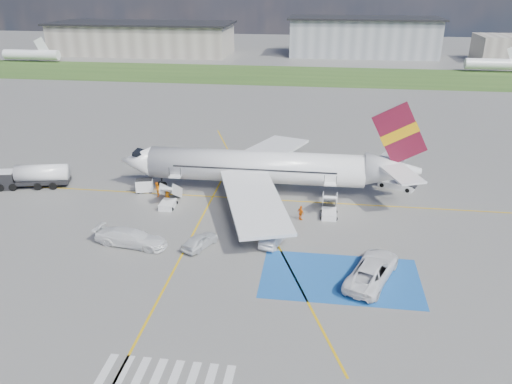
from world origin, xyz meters
TOP-DOWN VIEW (x-y plane):
  - ground at (0.00, 0.00)m, footprint 400.00×400.00m
  - grass_strip at (0.00, 95.00)m, footprint 400.00×30.00m
  - taxiway_line_main at (0.00, 12.00)m, footprint 120.00×0.20m
  - taxiway_line_cross at (-5.00, -10.00)m, footprint 0.20×60.00m
  - taxiway_line_diag at (0.00, 12.00)m, footprint 20.71×56.45m
  - staging_box at (10.00, -4.00)m, footprint 14.00×8.00m
  - crosswalk at (-1.80, -18.00)m, footprint 9.00×4.00m
  - terminal_west at (-55.00, 130.00)m, footprint 60.00×22.00m
  - terminal_centre at (20.00, 135.00)m, footprint 48.00×18.00m
  - airliner at (1.51, 14.00)m, footprint 36.81×32.95m
  - airstairs_fwd at (-9.50, 8.70)m, footprint 1.90×5.20m
  - airstairs_aft at (9.00, 8.70)m, footprint 1.90×5.20m
  - fuel_tanker at (-28.01, 11.99)m, footprint 8.93×4.16m
  - gpu_cart at (-13.68, 12.30)m, footprint 2.31×1.78m
  - belt_loader at (17.47, 17.77)m, footprint 4.78×3.19m
  - car_silver_a at (-3.62, -0.29)m, footprint 3.39×4.56m
  - car_silver_b at (3.53, 1.41)m, footprint 2.74×4.71m
  - van_white_a at (12.76, -3.75)m, footprint 5.13×7.04m
  - van_white_b at (-10.49, -0.76)m, footprint 5.91×3.13m
  - crew_fwd at (-9.97, 9.79)m, footprint 0.65×0.52m
  - crew_nose at (-11.74, 11.24)m, footprint 0.83×0.99m
  - crew_aft at (5.91, 7.09)m, footprint 0.98×1.01m

SIDE VIEW (x-z plane):
  - ground at x=0.00m, z-range 0.00..0.00m
  - grass_strip at x=0.00m, z-range 0.00..0.01m
  - taxiway_line_main at x=0.00m, z-range 0.00..0.01m
  - taxiway_line_cross at x=-5.00m, z-range 0.00..0.01m
  - taxiway_line_diag at x=0.00m, z-range 0.00..0.01m
  - staging_box at x=10.00m, z-range 0.00..0.01m
  - crosswalk at x=-1.80m, z-range 0.00..0.01m
  - belt_loader at x=17.47m, z-range -0.35..1.05m
  - airstairs_fwd at x=-9.50m, z-range -1.18..2.42m
  - airstairs_aft at x=9.00m, z-range -1.18..2.42m
  - car_silver_a at x=-3.62m, z-range 0.00..1.44m
  - car_silver_b at x=3.53m, z-range 0.00..1.47m
  - gpu_cart at x=-13.68m, z-range -0.08..1.63m
  - crew_fwd at x=-9.97m, z-range 0.00..1.56m
  - crew_aft at x=5.91m, z-range 0.00..1.70m
  - crew_nose at x=-11.74m, z-range 0.00..1.81m
  - van_white_b at x=-10.49m, z-range 0.00..2.20m
  - van_white_a at x=12.76m, z-range 0.00..2.40m
  - fuel_tanker at x=-28.01m, z-range -0.23..2.72m
  - airliner at x=1.51m, z-range -2.57..9.35m
  - terminal_west at x=-55.00m, z-range 0.00..10.00m
  - terminal_centre at x=20.00m, z-range 0.00..12.00m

